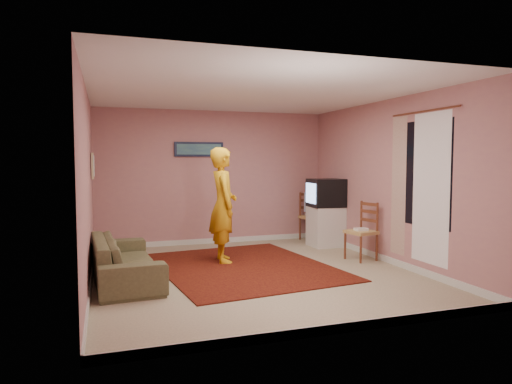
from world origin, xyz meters
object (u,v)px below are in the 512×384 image
object	(u,v)px
tv_cabinet	(326,226)
crt_tv	(326,193)
sofa	(125,259)
chair_b	(361,225)
person	(223,205)
chair_a	(313,211)

from	to	relation	value
tv_cabinet	crt_tv	distance (m)	0.64
crt_tv	sofa	xyz separation A→B (m)	(-3.74, -1.41, -0.72)
chair_b	person	size ratio (longest dim) A/B	0.28
tv_cabinet	chair_b	world-z (taller)	chair_b
chair_a	chair_b	world-z (taller)	chair_a
tv_cabinet	chair_b	size ratio (longest dim) A/B	1.46
crt_tv	person	bearing A→B (deg)	-159.64
tv_cabinet	chair_b	xyz separation A→B (m)	(-0.01, -1.28, 0.21)
sofa	chair_b	bearing A→B (deg)	-91.63
tv_cabinet	sofa	size ratio (longest dim) A/B	0.37
chair_b	person	xyz separation A→B (m)	(-2.19, 0.57, 0.34)
tv_cabinet	chair_a	bearing A→B (deg)	85.99
chair_b	sofa	world-z (taller)	chair_b
crt_tv	chair_a	xyz separation A→B (m)	(0.05, 0.67, -0.42)
chair_b	crt_tv	bearing A→B (deg)	167.73
tv_cabinet	chair_b	distance (m)	1.30
chair_b	tv_cabinet	bearing A→B (deg)	167.45
crt_tv	chair_b	xyz separation A→B (m)	(-0.00, -1.28, -0.44)
tv_cabinet	chair_a	world-z (taller)	chair_a
chair_b	sofa	bearing A→B (deg)	-100.11
tv_cabinet	sofa	world-z (taller)	tv_cabinet
sofa	chair_a	bearing A→B (deg)	-64.90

